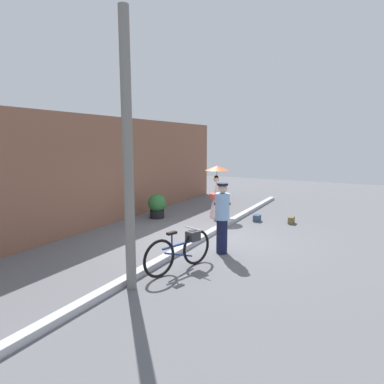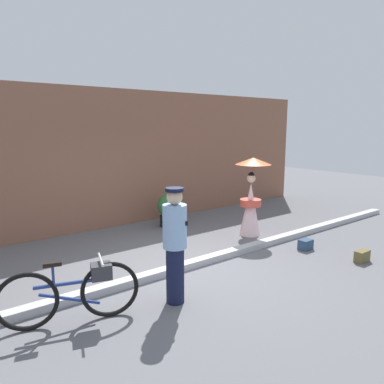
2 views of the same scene
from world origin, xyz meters
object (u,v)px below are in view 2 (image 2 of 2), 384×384
bicycle_near_officer (74,291)px  person_with_parasol (251,196)px  potted_plant_by_door (170,209)px  backpack_spare (306,244)px  person_officer (175,243)px  backpack_on_pavement (362,256)px

bicycle_near_officer → person_with_parasol: 4.88m
potted_plant_by_door → backpack_spare: bearing=-69.6°
person_officer → backpack_spare: bearing=3.7°
bicycle_near_officer → backpack_on_pavement: 5.18m
bicycle_near_officer → backpack_on_pavement: bearing=-13.1°
person_with_parasol → potted_plant_by_door: (-1.06, 1.75, -0.48)m
backpack_on_pavement → person_with_parasol: bearing=98.3°
bicycle_near_officer → backpack_spare: bearing=-1.3°
bicycle_near_officer → backpack_on_pavement: bicycle_near_officer is taller
backpack_on_pavement → backpack_spare: size_ratio=1.15×
person_with_parasol → potted_plant_by_door: person_with_parasol is taller
bicycle_near_officer → person_with_parasol: (4.67, 1.34, 0.49)m
person_officer → potted_plant_by_door: size_ratio=2.00×
bicycle_near_officer → person_officer: size_ratio=1.02×
person_with_parasol → backpack_on_pavement: person_with_parasol is taller
backpack_spare → person_with_parasol: bearing=94.8°
backpack_spare → bicycle_near_officer: bearing=178.7°
person_with_parasol → backpack_on_pavement: (0.37, -2.51, -0.81)m
person_officer → person_with_parasol: person_with_parasol is taller
backpack_on_pavement → backpack_spare: 1.10m
person_officer → backpack_on_pavement: bearing=-12.8°
person_with_parasol → backpack_on_pavement: bearing=-81.7°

